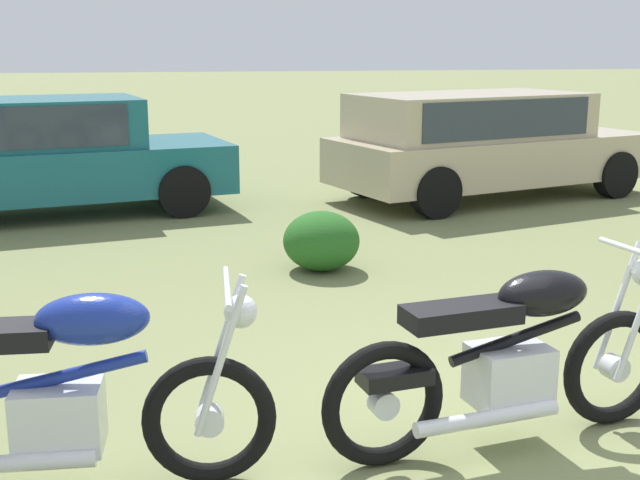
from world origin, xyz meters
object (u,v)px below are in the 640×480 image
(motorcycle_black, at_px, (511,358))
(car_beige, at_px, (481,138))
(motorcycle_blue, at_px, (59,396))
(shrub_low, at_px, (321,241))
(car_teal, at_px, (22,149))

(motorcycle_black, distance_m, car_beige, 7.34)
(motorcycle_blue, height_order, motorcycle_black, same)
(shrub_low, bearing_deg, car_teal, 133.88)
(motorcycle_blue, distance_m, motorcycle_black, 2.27)
(shrub_low, bearing_deg, motorcycle_black, -85.69)
(motorcycle_blue, xyz_separation_m, shrub_low, (2.00, 3.69, -0.21))
(car_beige, bearing_deg, car_teal, 164.06)
(motorcycle_black, distance_m, shrub_low, 3.65)
(motorcycle_black, bearing_deg, motorcycle_blue, 172.86)
(motorcycle_blue, bearing_deg, car_beige, 58.94)
(car_beige, bearing_deg, shrub_low, -147.97)
(motorcycle_blue, relative_size, shrub_low, 2.80)
(car_teal, bearing_deg, motorcycle_black, -75.23)
(car_teal, xyz_separation_m, car_beige, (5.92, 0.05, -0.00))
(motorcycle_black, relative_size, car_teal, 0.43)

